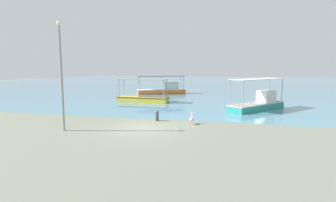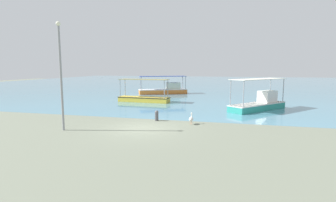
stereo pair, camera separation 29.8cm
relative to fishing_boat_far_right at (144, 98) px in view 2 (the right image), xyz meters
name	(u,v)px [view 2 (the right image)]	position (x,y,z in m)	size (l,w,h in m)	color
ground	(142,128)	(4.20, -12.24, -0.49)	(120.00, 120.00, 0.00)	slate
harbor_water	(210,83)	(4.20, 35.76, -0.49)	(110.00, 90.00, 0.00)	teal
fishing_boat_far_right	(144,98)	(0.00, 0.00, 0.00)	(5.95, 1.94, 2.56)	gold
fishing_boat_far_left	(165,89)	(-0.06, 9.50, 0.15)	(7.11, 4.81, 2.59)	orange
fishing_boat_near_left	(260,103)	(12.20, -2.52, 0.16)	(5.43, 6.05, 2.86)	teal
pelican	(191,119)	(7.06, -10.24, -0.11)	(0.29, 0.80, 0.80)	#E0997A
lamp_post	(61,71)	(-0.41, -13.88, 3.19)	(0.28, 0.28, 6.64)	gray
mooring_bollard	(157,115)	(4.41, -9.68, -0.08)	(0.27, 0.27, 0.77)	#47474C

